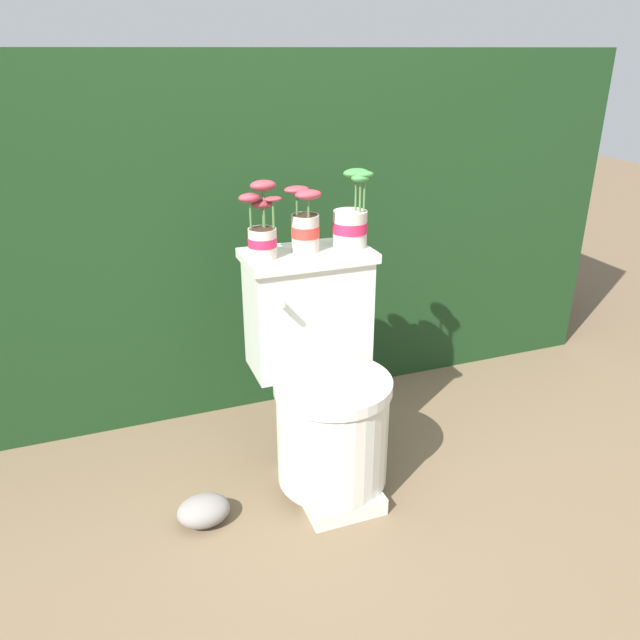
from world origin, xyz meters
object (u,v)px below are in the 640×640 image
(toilet, at_px, (323,385))
(garden_stone, at_px, (204,511))
(potted_plant_midleft, at_px, (305,225))
(potted_plant_middle, at_px, (351,221))
(potted_plant_left, at_px, (262,229))

(toilet, bearing_deg, garden_stone, -167.58)
(toilet, bearing_deg, potted_plant_midleft, 92.85)
(potted_plant_middle, bearing_deg, potted_plant_left, -177.64)
(potted_plant_left, xyz_separation_m, potted_plant_middle, (0.30, 0.01, -0.00))
(toilet, height_order, potted_plant_midleft, potted_plant_midleft)
(potted_plant_midleft, relative_size, potted_plant_middle, 0.83)
(toilet, relative_size, potted_plant_left, 3.26)
(potted_plant_left, relative_size, potted_plant_midleft, 1.14)
(garden_stone, bearing_deg, potted_plant_middle, 21.96)
(toilet, xyz_separation_m, garden_stone, (-0.42, -0.09, -0.31))
(potted_plant_middle, height_order, garden_stone, potted_plant_middle)
(toilet, height_order, potted_plant_middle, potted_plant_middle)
(toilet, bearing_deg, potted_plant_left, 139.72)
(toilet, xyz_separation_m, potted_plant_midleft, (-0.01, 0.14, 0.49))
(toilet, xyz_separation_m, potted_plant_left, (-0.15, 0.13, 0.49))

